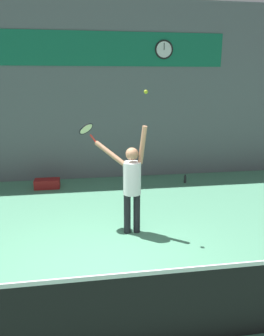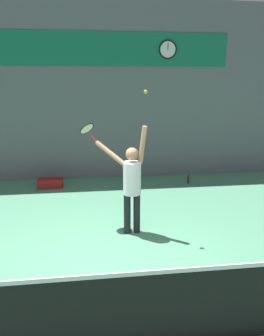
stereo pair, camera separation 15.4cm
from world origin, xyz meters
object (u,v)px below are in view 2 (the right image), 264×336
Objects in this scene: tennis_racket at (87,129)px; equipment_bag at (50,183)px; scoreboard_clock at (168,49)px; tennis_ball at (146,92)px; water_bottle at (188,180)px; tennis_player at (131,181)px.

equipment_bag is (-1.08, 2.45, -1.81)m from tennis_racket.
scoreboard_clock reaches higher than tennis_ball.
scoreboard_clock reaches higher than water_bottle.
scoreboard_clock is at bearing 118.86° from water_bottle.
tennis_ball reaches higher than tennis_racket.
tennis_ball is 0.10× the size of equipment_bag.
scoreboard_clock is 4.32m from tennis_racket.
water_bottle is at bearing 39.84° from tennis_racket.
tennis_ball is (1.02, -0.66, 0.72)m from tennis_racket.
scoreboard_clock is 7.48× the size of tennis_ball.
tennis_player is 8.68× the size of water_bottle.
tennis_player is 5.23× the size of tennis_racket.
scoreboard_clock is 0.78× the size of equipment_bag.
tennis_player and tennis_racket have the same top height.
tennis_player is 1.31m from tennis_racket.
tennis_ball is at bearing -24.70° from tennis_player.
scoreboard_clock is 4.96m from equipment_bag.
tennis_racket is (-0.78, 0.55, 0.89)m from tennis_player.
tennis_racket is at bearing -140.16° from water_bottle.
tennis_racket is 0.59× the size of equipment_bag.
tennis_player is at bearing -35.23° from tennis_racket.
water_bottle is (2.79, 2.32, -1.83)m from tennis_racket.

